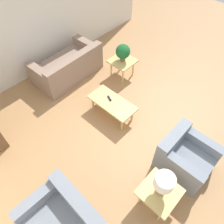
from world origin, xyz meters
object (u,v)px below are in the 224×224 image
object	(u,v)px
armchair	(185,157)
potted_plant	(123,52)
loveseat	(65,224)
side_table_lamp	(159,193)
side_table_plant	(122,62)
table_lamp	(164,183)
sofa	(68,67)
coffee_table	(112,104)

from	to	relation	value
armchair	potted_plant	distance (m)	2.80
armchair	loveseat	world-z (taller)	same
loveseat	side_table_lamp	xyz separation A→B (m)	(-0.76, -1.29, 0.12)
side_table_plant	side_table_lamp	xyz separation A→B (m)	(-2.57, 2.04, 0.00)
loveseat	table_lamp	size ratio (longest dim) A/B	2.40
armchair	side_table_lamp	size ratio (longest dim) A/B	1.51
armchair	side_table_lamp	xyz separation A→B (m)	(-0.05, 0.88, 0.11)
side_table_plant	table_lamp	distance (m)	3.30
side_table_lamp	sofa	bearing A→B (deg)	-16.94
armchair	table_lamp	bearing A→B (deg)	-176.97
side_table_lamp	potted_plant	world-z (taller)	potted_plant
sofa	table_lamp	xyz separation A→B (m)	(-3.56, 1.09, 0.51)
sofa	coffee_table	size ratio (longest dim) A/B	1.65
sofa	side_table_lamp	xyz separation A→B (m)	(-3.56, 1.09, 0.13)
sofa	table_lamp	world-z (taller)	table_lamp
side_table_plant	sofa	bearing A→B (deg)	43.80
armchair	potted_plant	bearing A→B (deg)	65.03
table_lamp	sofa	bearing A→B (deg)	-16.94
loveseat	side_table_lamp	bearing A→B (deg)	61.45
coffee_table	side_table_plant	world-z (taller)	side_table_plant
sofa	armchair	world-z (taller)	sofa
armchair	side_table_plant	size ratio (longest dim) A/B	1.51
coffee_table	table_lamp	size ratio (longest dim) A/B	2.17
loveseat	coffee_table	size ratio (longest dim) A/B	1.11
sofa	table_lamp	distance (m)	3.76
sofa	loveseat	bearing A→B (deg)	47.94
coffee_table	side_table_lamp	size ratio (longest dim) A/B	1.81
side_table_plant	loveseat	bearing A→B (deg)	118.48
potted_plant	loveseat	bearing A→B (deg)	118.48
coffee_table	sofa	bearing A→B (deg)	-6.06
side_table_lamp	potted_plant	distance (m)	3.29
armchair	coffee_table	size ratio (longest dim) A/B	0.83
potted_plant	table_lamp	xyz separation A→B (m)	(-2.57, 2.04, 0.07)
armchair	coffee_table	distance (m)	1.81
side_table_plant	potted_plant	xyz separation A→B (m)	(0.00, 0.00, 0.31)
sofa	potted_plant	xyz separation A→B (m)	(-1.00, -0.96, 0.44)
sofa	coffee_table	bearing A→B (deg)	82.14
sofa	armchair	distance (m)	3.52
armchair	table_lamp	distance (m)	1.01
potted_plant	sofa	bearing A→B (deg)	43.80
side_table_lamp	table_lamp	xyz separation A→B (m)	(-0.00, 0.00, 0.38)
table_lamp	coffee_table	bearing A→B (deg)	-25.94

